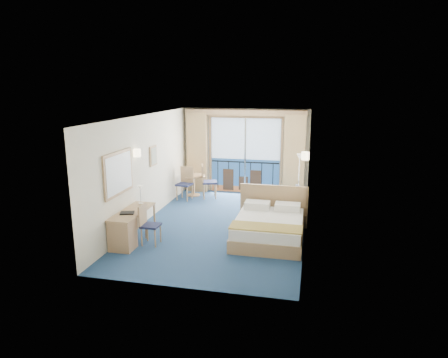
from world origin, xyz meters
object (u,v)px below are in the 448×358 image
nightstand (297,210)px  desk_chair (147,222)px  bed (269,227)px  table_chair_a (206,179)px  desk (125,230)px  table_chair_b (186,181)px  armchair (289,199)px  floor_lamp (299,166)px  round_table (193,180)px

nightstand → desk_chair: (-3.11, -2.33, 0.22)m
bed → table_chair_a: size_ratio=1.89×
desk → table_chair_b: (0.10, 3.89, 0.17)m
nightstand → armchair: (-0.25, 0.76, 0.06)m
table_chair_b → table_chair_a: bearing=31.1°
armchair → desk: bearing=23.6°
bed → desk: size_ratio=1.33×
armchair → table_chair_b: bearing=-31.8°
desk_chair → table_chair_b: table_chair_b is taller
table_chair_a → floor_lamp: bearing=-107.2°
armchair → desk_chair: 4.21m
desk → round_table: (0.22, 4.31, 0.12)m
nightstand → desk: 4.37m
armchair → desk: size_ratio=0.51×
table_chair_b → nightstand: bearing=-12.2°
floor_lamp → table_chair_b: bearing=-174.9°
bed → armchair: 2.26m
floor_lamp → table_chair_b: size_ratio=1.49×
nightstand → round_table: size_ratio=0.77×
floor_lamp → round_table: bearing=177.9°
nightstand → table_chair_a: size_ratio=0.54×
bed → desk: bed is taller
nightstand → floor_lamp: bearing=90.9°
table_chair_a → table_chair_b: table_chair_a is taller
nightstand → desk_chair: size_ratio=0.63×
desk → desk_chair: size_ratio=1.66×
desk_chair → table_chair_b: size_ratio=0.90×
desk → desk_chair: bearing=36.2°
armchair → desk: 4.69m
table_chair_a → round_table: bearing=51.6°
armchair → desk: (-3.25, -3.38, 0.04)m
armchair → table_chair_b: table_chair_b is taller
desk_chair → round_table: size_ratio=1.22×
desk → desk_chair: (0.40, 0.29, 0.12)m
table_chair_a → table_chair_b: 0.64m
desk_chair → round_table: desk_chair is taller
bed → table_chair_a: same height
bed → floor_lamp: floor_lamp is taller
nightstand → desk: (-3.50, -2.62, 0.10)m
nightstand → desk_chair: desk_chair is taller
armchair → desk_chair: size_ratio=0.85×
armchair → round_table: size_ratio=1.04×
round_table → table_chair_b: table_chair_b is taller
nightstand → round_table: 3.70m
desk_chair → bed: bearing=-71.6°
nightstand → table_chair_b: table_chair_b is taller
bed → round_table: size_ratio=2.68×
armchair → table_chair_b: size_ratio=0.77×
desk_chair → table_chair_a: bearing=-4.4°
round_table → table_chair_b: bearing=-106.3°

